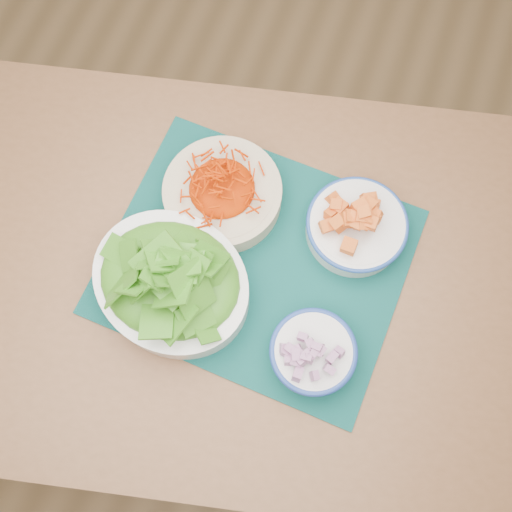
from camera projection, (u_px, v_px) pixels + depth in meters
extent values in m
plane|color=#9F7A4D|center=(189.00, 286.00, 1.85)|extent=(4.00, 4.00, 0.00)
cube|color=brown|center=(207.00, 273.00, 1.11)|extent=(1.38, 1.07, 0.04)
cylinder|color=brown|center=(431.00, 487.00, 1.34)|extent=(0.06, 0.06, 0.71)
cylinder|color=brown|center=(40.00, 166.00, 1.59)|extent=(0.06, 0.06, 0.71)
cylinder|color=brown|center=(440.00, 212.00, 1.55)|extent=(0.06, 0.06, 0.71)
cube|color=#052E2C|center=(256.00, 261.00, 1.09)|extent=(0.57, 0.48, 0.00)
cylinder|color=beige|center=(223.00, 195.00, 1.10)|extent=(0.30, 0.30, 0.05)
ellipsoid|color=#CC3300|center=(222.00, 185.00, 1.06)|extent=(0.20, 0.20, 0.04)
cylinder|color=white|center=(356.00, 227.00, 1.08)|extent=(0.24, 0.24, 0.05)
torus|color=#214699|center=(357.00, 224.00, 1.07)|extent=(0.19, 0.19, 0.01)
ellipsoid|color=orange|center=(360.00, 219.00, 1.04)|extent=(0.16, 0.16, 0.04)
ellipsoid|color=#256F11|center=(167.00, 274.00, 0.98)|extent=(0.26, 0.22, 0.07)
cylinder|color=silver|center=(312.00, 353.00, 1.01)|extent=(0.17, 0.17, 0.05)
torus|color=#203E94|center=(313.00, 351.00, 0.99)|extent=(0.16, 0.16, 0.01)
ellipsoid|color=#761E5C|center=(315.00, 350.00, 0.97)|extent=(0.13, 0.13, 0.03)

